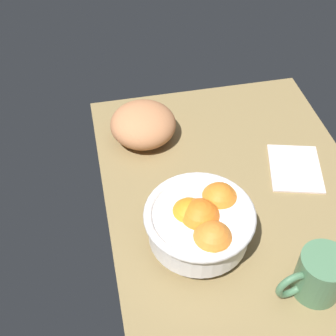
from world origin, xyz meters
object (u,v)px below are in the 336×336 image
object	(u,v)px
bread_loaf	(143,124)
napkin_folded	(295,167)
fruit_bowl	(201,222)
mug	(318,275)

from	to	relation	value
bread_loaf	napkin_folded	world-z (taller)	bread_loaf
fruit_bowl	mug	world-z (taller)	fruit_bowl
fruit_bowl	napkin_folded	distance (cm)	29.29
fruit_bowl	mug	distance (cm)	21.61
bread_loaf	mug	bearing A→B (deg)	26.51
mug	napkin_folded	bearing A→B (deg)	163.45
mug	bread_loaf	bearing A→B (deg)	-153.49
bread_loaf	mug	xyz separation A→B (cm)	(44.29, 22.10, 0.39)
bread_loaf	mug	world-z (taller)	mug
bread_loaf	napkin_folded	distance (cm)	34.74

